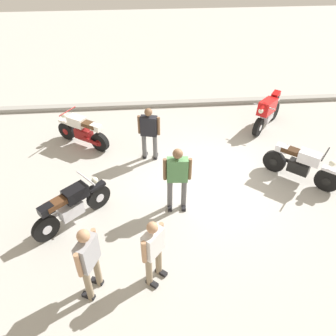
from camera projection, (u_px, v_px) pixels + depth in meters
The scene contains 10 objects.
ground_plane at pixel (208, 182), 9.27m from camera, with size 40.00×40.00×0.00m, color #ADAAA3.
curb_edge at pixel (187, 103), 12.84m from camera, with size 14.00×0.30×0.15m, color gray.
motorcycle_cream_vintage at pixel (82, 131), 10.44m from camera, with size 1.70×1.24×1.07m.
motorcycle_silver_cruiser at pixel (301, 164), 9.04m from camera, with size 1.66×1.45×1.09m.
motorcycle_red_sportbike at pixel (267, 111), 11.25m from camera, with size 1.38×1.63×1.14m.
motorcycle_black_cruiser at pixel (72, 206), 7.78m from camera, with size 1.65×1.47×1.09m.
person_in_green_shirt at pixel (177, 175), 7.89m from camera, with size 0.67×0.33×1.75m.
person_in_white_shirt at pixel (153, 249), 6.32m from camera, with size 0.51×0.55×1.61m.
person_in_black_shirt at pixel (149, 131), 9.57m from camera, with size 0.65×0.40×1.67m.
person_in_gray_shirt at pixel (88, 259), 6.03m from camera, with size 0.46×0.64×1.74m.
Camera 1 is at (-1.69, -6.96, 6.00)m, focal length 35.91 mm.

